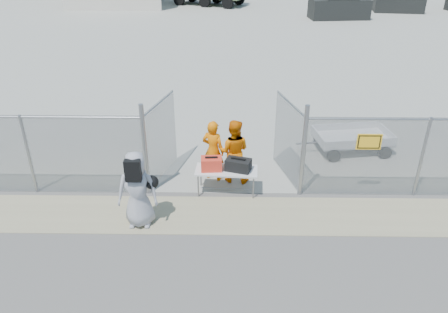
{
  "coord_description": "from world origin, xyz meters",
  "views": [
    {
      "loc": [
        0.16,
        -7.82,
        6.23
      ],
      "look_at": [
        0.0,
        2.0,
        1.1
      ],
      "focal_mm": 35.0,
      "sensor_mm": 36.0,
      "label": 1
    }
  ],
  "objects_px": {
    "utility_trailer": "(352,140)",
    "visitor": "(137,190)",
    "security_worker_left": "(213,151)",
    "security_worker_right": "(234,151)",
    "folding_table": "(226,181)"
  },
  "relations": [
    {
      "from": "utility_trailer",
      "to": "visitor",
      "type": "bearing_deg",
      "value": -154.99
    },
    {
      "from": "security_worker_left",
      "to": "visitor",
      "type": "height_order",
      "value": "visitor"
    },
    {
      "from": "security_worker_left",
      "to": "visitor",
      "type": "distance_m",
      "value": 2.7
    },
    {
      "from": "security_worker_left",
      "to": "utility_trailer",
      "type": "xyz_separation_m",
      "value": [
        4.27,
        1.8,
        -0.51
      ]
    },
    {
      "from": "visitor",
      "to": "utility_trailer",
      "type": "relative_size",
      "value": 0.64
    },
    {
      "from": "security_worker_left",
      "to": "security_worker_right",
      "type": "xyz_separation_m",
      "value": [
        0.56,
        -0.07,
        0.03
      ]
    },
    {
      "from": "security_worker_left",
      "to": "security_worker_right",
      "type": "relative_size",
      "value": 0.97
    },
    {
      "from": "utility_trailer",
      "to": "folding_table",
      "type": "bearing_deg",
      "value": -155.87
    },
    {
      "from": "folding_table",
      "to": "utility_trailer",
      "type": "height_order",
      "value": "utility_trailer"
    },
    {
      "from": "folding_table",
      "to": "visitor",
      "type": "bearing_deg",
      "value": -141.24
    },
    {
      "from": "security_worker_right",
      "to": "visitor",
      "type": "height_order",
      "value": "visitor"
    },
    {
      "from": "folding_table",
      "to": "security_worker_right",
      "type": "height_order",
      "value": "security_worker_right"
    },
    {
      "from": "visitor",
      "to": "folding_table",
      "type": "bearing_deg",
      "value": 34.63
    },
    {
      "from": "security_worker_left",
      "to": "visitor",
      "type": "relative_size",
      "value": 0.93
    },
    {
      "from": "folding_table",
      "to": "visitor",
      "type": "relative_size",
      "value": 0.85
    }
  ]
}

